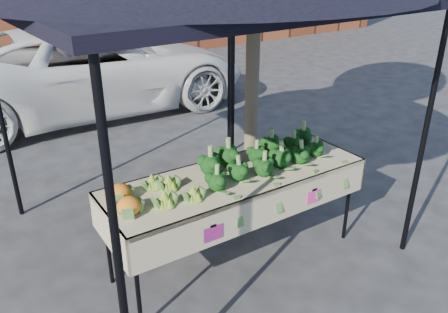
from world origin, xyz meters
TOP-DOWN VIEW (x-y plane):
  - ground at (0.00, 0.00)m, footprint 90.00×90.00m
  - table at (-0.02, -0.13)m, footprint 2.44×0.92m
  - canopy at (-0.04, 0.48)m, footprint 3.16×3.16m
  - broccoli_heap at (0.30, -0.10)m, footprint 1.44×0.54m
  - romanesco_cluster at (-0.69, -0.09)m, footprint 0.41×0.55m
  - cauliflower_pair at (-1.06, -0.06)m, footprint 0.21×0.41m

SIDE VIEW (x-z plane):
  - ground at x=0.00m, z-range 0.00..0.00m
  - table at x=-0.02m, z-range 0.00..0.90m
  - cauliflower_pair at x=-1.06m, z-range 0.90..1.06m
  - romanesco_cluster at x=-0.69m, z-range 0.90..1.08m
  - broccoli_heap at x=0.30m, z-range 0.90..1.13m
  - canopy at x=-0.04m, z-range 0.00..2.74m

